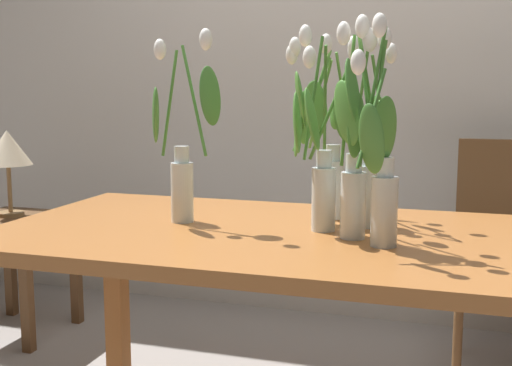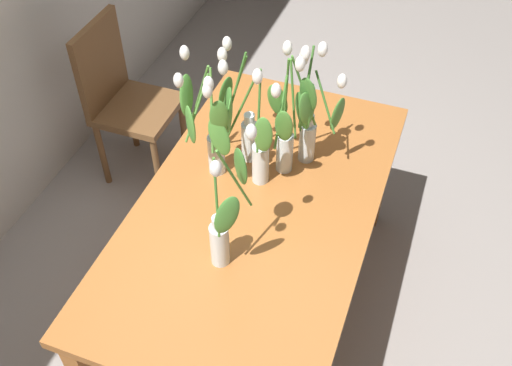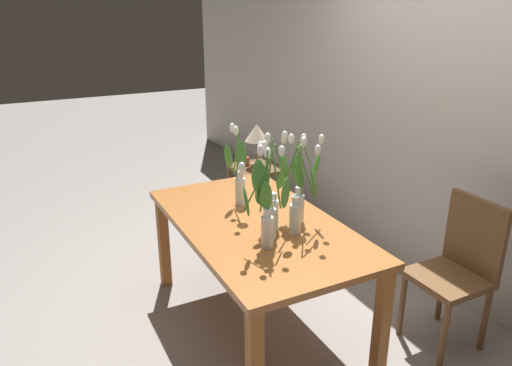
{
  "view_description": "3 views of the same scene",
  "coord_description": "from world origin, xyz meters",
  "views": [
    {
      "loc": [
        0.52,
        -1.79,
        1.15
      ],
      "look_at": [
        -0.04,
        -0.04,
        0.88
      ],
      "focal_mm": 46.86,
      "sensor_mm": 36.0,
      "label": 1
    },
    {
      "loc": [
        -1.46,
        -0.54,
        2.45
      ],
      "look_at": [
        -0.07,
        -0.02,
        0.93
      ],
      "focal_mm": 41.52,
      "sensor_mm": 36.0,
      "label": 2
    },
    {
      "loc": [
        2.42,
        -1.24,
        2.0
      ],
      "look_at": [
        -0.0,
        -0.0,
        0.99
      ],
      "focal_mm": 34.27,
      "sensor_mm": 36.0,
      "label": 3
    }
  ],
  "objects": [
    {
      "name": "ground_plane",
      "position": [
        0.0,
        0.0,
        0.0
      ],
      "size": [
        18.0,
        18.0,
        0.0
      ],
      "primitive_type": "plane",
      "color": "gray"
    },
    {
      "name": "tulip_vase_4",
      "position": [
        0.09,
        0.23,
        0.97
      ],
      "size": [
        0.2,
        0.26,
        0.55
      ],
      "color": "silver",
      "rests_on": "dining_table"
    },
    {
      "name": "table_lamp",
      "position": [
        -1.49,
        0.76,
        0.86
      ],
      "size": [
        0.22,
        0.22,
        0.4
      ],
      "color": "olive",
      "rests_on": "side_table"
    },
    {
      "name": "tulip_vase_2",
      "position": [
        0.29,
        -0.12,
        0.95
      ],
      "size": [
        0.15,
        0.21,
        0.59
      ],
      "color": "silver",
      "rests_on": "dining_table"
    },
    {
      "name": "tulip_vase_1",
      "position": [
        0.23,
        -0.05,
        0.97
      ],
      "size": [
        0.27,
        0.23,
        0.58
      ],
      "color": "silver",
      "rests_on": "dining_table"
    },
    {
      "name": "side_table",
      "position": [
        -1.46,
        0.74,
        0.43
      ],
      "size": [
        0.44,
        0.44,
        0.55
      ],
      "color": "brown",
      "rests_on": "ground"
    },
    {
      "name": "tulip_vase_5",
      "position": [
        0.23,
        0.15,
        0.92
      ],
      "size": [
        0.18,
        0.18,
        0.56
      ],
      "color": "silver",
      "rests_on": "dining_table"
    },
    {
      "name": "room_wall_rear",
      "position": [
        0.0,
        1.47,
        1.35
      ],
      "size": [
        9.0,
        0.1,
        2.7
      ],
      "primitive_type": "cube",
      "color": "beige",
      "rests_on": "ground"
    },
    {
      "name": "tulip_vase_0",
      "position": [
        -0.29,
        0.01,
        0.93
      ],
      "size": [
        0.24,
        0.15,
        0.57
      ],
      "color": "silver",
      "rests_on": "dining_table"
    },
    {
      "name": "dining_chair",
      "position": [
        0.68,
        1.01,
        0.52
      ],
      "size": [
        0.4,
        0.4,
        0.93
      ],
      "color": "brown",
      "rests_on": "ground"
    },
    {
      "name": "pillar_candle",
      "position": [
        -1.55,
        0.68,
        0.59
      ],
      "size": [
        0.06,
        0.06,
        0.07
      ],
      "primitive_type": "cylinder",
      "color": "#CC4C23",
      "rests_on": "side_table"
    },
    {
      "name": "tulip_vase_3",
      "position": [
        0.12,
        0.05,
        0.93
      ],
      "size": [
        0.12,
        0.22,
        0.57
      ],
      "color": "silver",
      "rests_on": "dining_table"
    },
    {
      "name": "dining_table",
      "position": [
        0.0,
        0.0,
        0.65
      ],
      "size": [
        1.6,
        0.9,
        0.74
      ],
      "color": "#A3602D",
      "rests_on": "ground"
    }
  ]
}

